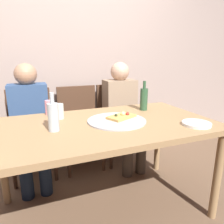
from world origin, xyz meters
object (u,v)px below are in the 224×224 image
at_px(chair_left, 31,127).
at_px(chair_middle, 80,121).
at_px(guest_in_beanie, 123,110).
at_px(wine_bottle, 144,99).
at_px(beer_bottle, 53,116).
at_px(guest_in_sweater, 30,119).
at_px(pizza_tray, 117,121).
at_px(soda_can, 49,108).
at_px(tumbler_near, 59,111).
at_px(plate_stack, 196,124).
at_px(pizza_slice_last, 122,116).
at_px(chair_right, 117,117).
at_px(dining_table, 104,133).

bearing_deg(chair_left, chair_middle, -180.00).
bearing_deg(chair_left, guest_in_beanie, 171.26).
relative_size(wine_bottle, beer_bottle, 1.04).
relative_size(guest_in_sweater, guest_in_beanie, 1.00).
bearing_deg(pizza_tray, chair_left, 125.51).
xyz_separation_m(beer_bottle, soda_can, (0.01, 0.42, -0.04)).
relative_size(pizza_tray, tumbler_near, 3.72).
bearing_deg(chair_left, guest_in_sweater, 90.00).
bearing_deg(plate_stack, beer_bottle, 164.85).
relative_size(pizza_slice_last, guest_in_beanie, 0.22).
height_order(pizza_tray, guest_in_sweater, guest_in_sweater).
height_order(pizza_tray, chair_right, chair_right).
bearing_deg(chair_middle, guest_in_beanie, 162.08).
bearing_deg(pizza_slice_last, chair_middle, 100.56).
distance_m(pizza_tray, plate_stack, 0.57).
distance_m(pizza_slice_last, guest_in_beanie, 0.75).
bearing_deg(chair_right, dining_table, 60.84).
relative_size(chair_right, guest_in_sweater, 0.77).
xyz_separation_m(pizza_slice_last, chair_middle, (-0.15, 0.82, -0.26)).
distance_m(dining_table, pizza_tray, 0.13).
bearing_deg(pizza_tray, wine_bottle, 32.71).
xyz_separation_m(soda_can, chair_right, (0.83, 0.47, -0.30)).
xyz_separation_m(tumbler_near, guest_in_beanie, (0.76, 0.47, -0.17)).
xyz_separation_m(wine_bottle, plate_stack, (0.13, -0.52, -0.10)).
bearing_deg(wine_bottle, chair_middle, 126.42).
distance_m(pizza_slice_last, soda_can, 0.62).
bearing_deg(wine_bottle, chair_left, 147.48).
xyz_separation_m(soda_can, chair_middle, (0.36, 0.47, -0.30)).
relative_size(soda_can, guest_in_beanie, 0.10).
distance_m(wine_bottle, chair_right, 0.71).
relative_size(wine_bottle, chair_right, 0.30).
bearing_deg(plate_stack, wine_bottle, 104.09).
height_order(soda_can, guest_in_beanie, guest_in_beanie).
bearing_deg(tumbler_near, pizza_slice_last, -23.79).
bearing_deg(pizza_slice_last, plate_stack, -36.98).
bearing_deg(chair_left, pizza_slice_last, 129.37).
bearing_deg(guest_in_beanie, pizza_tray, 62.10).
relative_size(pizza_tray, wine_bottle, 1.67).
bearing_deg(guest_in_sweater, pizza_tray, 130.92).
distance_m(pizza_slice_last, plate_stack, 0.55).
bearing_deg(dining_table, guest_in_beanie, 55.85).
height_order(dining_table, chair_right, chair_right).
relative_size(wine_bottle, chair_left, 0.30).
distance_m(dining_table, beer_bottle, 0.40).
xyz_separation_m(pizza_tray, guest_in_beanie, (0.37, 0.71, -0.12)).
relative_size(tumbler_near, guest_in_sweater, 0.10).
relative_size(dining_table, chair_left, 1.82).
distance_m(tumbler_near, guest_in_beanie, 0.91).
xyz_separation_m(plate_stack, chair_left, (-1.11, 1.15, -0.25)).
height_order(soda_can, chair_right, chair_right).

